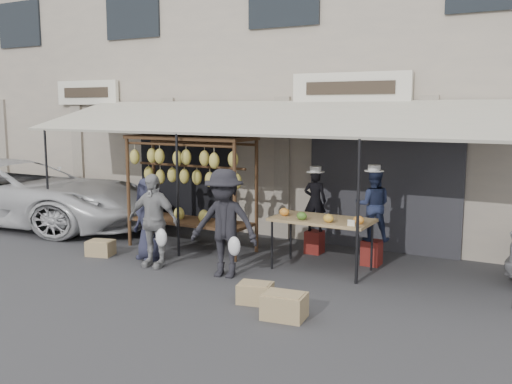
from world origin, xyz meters
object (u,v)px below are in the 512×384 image
at_px(customer_right, 224,223).
at_px(vendor_left, 315,201).
at_px(crate_near_a, 255,293).
at_px(produce_table, 321,221).
at_px(crate_near_b, 284,306).
at_px(crate_far, 101,248).
at_px(van, 11,176).
at_px(customer_left, 149,219).
at_px(vendor_right, 373,205).
at_px(customer_mid, 153,220).
at_px(banana_rack, 189,170).

bearing_deg(customer_right, vendor_left, 62.10).
distance_m(vendor_left, crate_near_a, 3.16).
bearing_deg(produce_table, vendor_left, 118.93).
xyz_separation_m(crate_near_b, crate_far, (-4.49, 1.20, -0.02)).
xyz_separation_m(crate_near_a, van, (-8.02, 2.15, 1.00)).
distance_m(customer_left, customer_right, 1.80).
bearing_deg(produce_table, vendor_right, 48.49).
height_order(customer_left, crate_near_a, customer_left).
bearing_deg(vendor_left, customer_mid, 33.73).
xyz_separation_m(produce_table, van, (-8.19, 0.16, 0.28)).
relative_size(banana_rack, produce_table, 1.53).
height_order(vendor_left, crate_far, vendor_left).
height_order(produce_table, crate_near_a, produce_table).
distance_m(customer_mid, crate_near_a, 2.70).
height_order(customer_mid, van, van).
bearing_deg(crate_near_a, crate_far, 167.40).
relative_size(customer_right, crate_near_a, 3.78).
xyz_separation_m(produce_table, customer_mid, (-2.66, -1.22, -0.04)).
bearing_deg(produce_table, customer_right, -137.92).
xyz_separation_m(crate_near_a, crate_near_b, (0.64, -0.34, 0.02)).
height_order(vendor_left, vendor_right, vendor_right).
distance_m(vendor_left, vendor_right, 1.25).
bearing_deg(banana_rack, customer_mid, -82.95).
relative_size(produce_table, vendor_right, 1.34).
bearing_deg(vendor_left, customer_right, 59.32).
height_order(crate_far, van, van).
bearing_deg(customer_mid, vendor_left, 40.53).
distance_m(customer_mid, crate_far, 1.52).
bearing_deg(crate_far, banana_rack, 45.85).
distance_m(crate_near_a, van, 8.36).
xyz_separation_m(produce_table, crate_far, (-4.02, -1.13, -0.72)).
distance_m(customer_left, crate_near_b, 3.83).
xyz_separation_m(vendor_right, customer_left, (-3.68, -1.64, -0.32)).
bearing_deg(vendor_left, crate_near_a, 84.48).
relative_size(produce_table, crate_near_a, 3.59).
height_order(customer_left, crate_far, customer_left).
bearing_deg(vendor_left, customer_left, 24.81).
relative_size(produce_table, customer_mid, 1.03).
distance_m(banana_rack, vendor_right, 3.58).
bearing_deg(produce_table, customer_mid, -155.46).
relative_size(banana_rack, crate_far, 5.49).
height_order(customer_right, crate_near_b, customer_right).
relative_size(produce_table, customer_left, 1.12).
bearing_deg(vendor_right, customer_left, 5.73).
height_order(banana_rack, crate_near_b, banana_rack).
bearing_deg(vendor_left, crate_near_b, 94.15).
height_order(customer_mid, crate_near_a, customer_mid).
relative_size(customer_mid, crate_far, 3.47).
relative_size(customer_left, crate_near_a, 3.21).
distance_m(customer_right, crate_near_a, 1.58).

